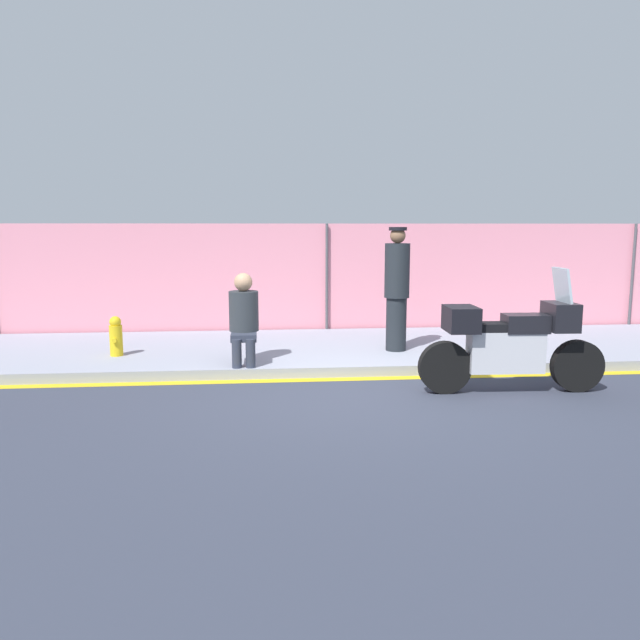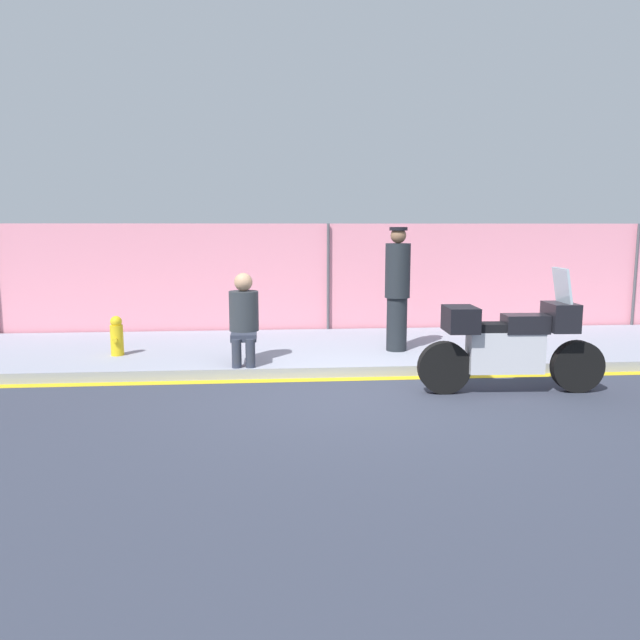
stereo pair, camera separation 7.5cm
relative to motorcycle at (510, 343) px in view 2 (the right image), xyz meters
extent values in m
plane|color=#333847|center=(-1.81, 0.01, -0.61)|extent=(120.00, 120.00, 0.00)
cube|color=#8E93A3|center=(-1.81, 2.48, -0.54)|extent=(43.29, 3.14, 0.14)
cube|color=gold|center=(-1.81, 0.82, -0.61)|extent=(43.29, 0.18, 0.01)
cube|color=pink|center=(-1.81, 4.14, 0.41)|extent=(41.13, 0.08, 2.05)
cylinder|color=#4C4C51|center=(-1.81, 4.04, 0.41)|extent=(0.05, 0.05, 2.05)
cylinder|color=#4C4C51|center=(4.02, 4.04, 0.41)|extent=(0.05, 0.05, 2.05)
cylinder|color=black|center=(0.84, -0.04, -0.30)|extent=(0.64, 0.17, 0.63)
cylinder|color=black|center=(-0.79, 0.03, -0.30)|extent=(0.64, 0.17, 0.63)
cube|color=silver|center=(-0.06, 0.00, -0.11)|extent=(0.91, 0.32, 0.50)
cube|color=black|center=(0.17, -0.01, 0.23)|extent=(0.53, 0.33, 0.22)
cube|color=black|center=(-0.15, 0.01, 0.19)|extent=(0.61, 0.31, 0.10)
cube|color=black|center=(0.60, -0.03, 0.31)|extent=(0.34, 0.49, 0.34)
cube|color=silver|center=(0.60, -0.03, 0.69)|extent=(0.12, 0.42, 0.42)
cube|color=black|center=(-0.61, 0.03, 0.29)|extent=(0.38, 0.52, 0.30)
cylinder|color=#1E2328|center=(-0.97, 1.99, -0.07)|extent=(0.31, 0.31, 0.81)
cylinder|color=#1E2328|center=(-0.97, 1.99, 0.74)|extent=(0.37, 0.37, 0.81)
sphere|color=brown|center=(-0.97, 1.99, 1.25)|extent=(0.23, 0.23, 0.23)
cylinder|color=black|center=(-0.97, 1.99, 1.35)|extent=(0.27, 0.27, 0.05)
cylinder|color=#2D3342|center=(-3.33, 1.01, -0.28)|extent=(0.13, 0.13, 0.39)
cylinder|color=#2D3342|center=(-3.14, 1.01, -0.28)|extent=(0.13, 0.13, 0.39)
cube|color=#2D3342|center=(-3.23, 1.21, -0.09)|extent=(0.34, 0.39, 0.10)
cylinder|color=#2D3338|center=(-3.23, 1.40, 0.24)|extent=(0.41, 0.41, 0.55)
sphere|color=tan|center=(-3.23, 1.40, 0.64)|extent=(0.25, 0.25, 0.25)
cylinder|color=gold|center=(-5.10, 1.97, -0.25)|extent=(0.18, 0.18, 0.45)
sphere|color=gold|center=(-5.10, 1.97, 0.02)|extent=(0.17, 0.17, 0.17)
cylinder|color=gold|center=(-5.10, 1.87, -0.23)|extent=(0.06, 0.07, 0.06)
camera|label=1|loc=(-2.98, -7.15, 1.39)|focal=35.00mm
camera|label=2|loc=(-2.91, -7.16, 1.39)|focal=35.00mm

